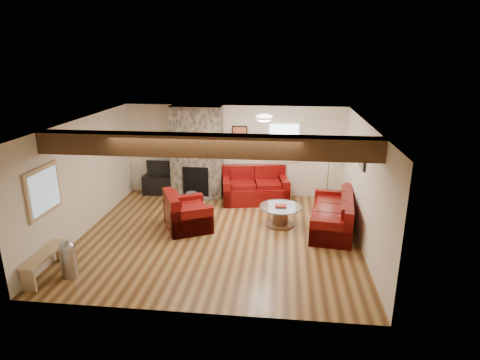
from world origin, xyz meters
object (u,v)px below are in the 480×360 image
object	(u,v)px
coffee_table	(280,216)
armchair_red	(188,210)
tv_cabinet	(163,185)
floor_lamp	(329,156)
loveseat	(255,185)
television	(162,168)
sofa_three	(332,212)

from	to	relation	value
coffee_table	armchair_red	bearing A→B (deg)	-170.17
armchair_red	coffee_table	size ratio (longest dim) A/B	1.10
tv_cabinet	floor_lamp	distance (m)	4.68
loveseat	armchair_red	size ratio (longest dim) A/B	1.63
tv_cabinet	armchair_red	bearing A→B (deg)	-60.33
coffee_table	television	xyz separation A→B (m)	(-3.34, 1.82, 0.53)
coffee_table	tv_cabinet	world-z (taller)	tv_cabinet
loveseat	floor_lamp	distance (m)	2.11
tv_cabinet	sofa_three	bearing A→B (deg)	-22.54
sofa_three	armchair_red	bearing A→B (deg)	-77.17
loveseat	television	xyz separation A→B (m)	(-2.64, 0.30, 0.31)
television	floor_lamp	world-z (taller)	floor_lamp
loveseat	tv_cabinet	world-z (taller)	loveseat
television	floor_lamp	xyz separation A→B (m)	(4.58, 0.02, 0.47)
floor_lamp	tv_cabinet	bearing A→B (deg)	-179.75
sofa_three	television	world-z (taller)	television
loveseat	armchair_red	world-z (taller)	loveseat
loveseat	floor_lamp	size ratio (longest dim) A/B	1.19
coffee_table	loveseat	bearing A→B (deg)	114.66
coffee_table	tv_cabinet	distance (m)	3.81
armchair_red	coffee_table	xyz separation A→B (m)	(2.10, 0.36, -0.19)
floor_lamp	loveseat	bearing A→B (deg)	-170.62
sofa_three	tv_cabinet	distance (m)	4.87
television	coffee_table	bearing A→B (deg)	-28.62
loveseat	floor_lamp	bearing A→B (deg)	-0.40
tv_cabinet	floor_lamp	size ratio (longest dim) A/B	0.74
loveseat	coffee_table	world-z (taller)	loveseat
floor_lamp	sofa_three	bearing A→B (deg)	-92.42
loveseat	television	bearing A→B (deg)	163.74
sofa_three	tv_cabinet	xyz separation A→B (m)	(-4.50, 1.87, -0.13)
sofa_three	tv_cabinet	size ratio (longest dim) A/B	1.93
sofa_three	armchair_red	xyz separation A→B (m)	(-3.25, -0.32, 0.03)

